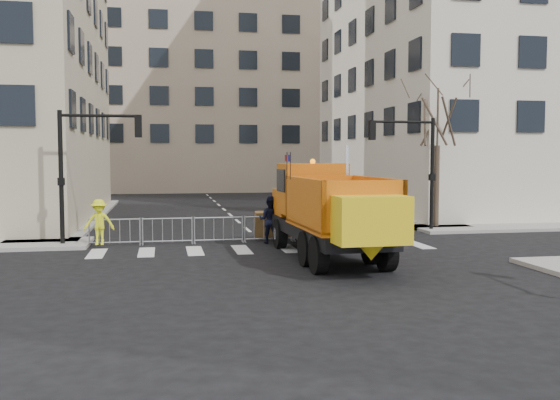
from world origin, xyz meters
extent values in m
plane|color=black|center=(0.00, 0.00, 0.00)|extent=(120.00, 120.00, 0.00)
cube|color=gray|center=(0.00, 8.50, 0.07)|extent=(64.00, 5.00, 0.15)
cube|color=tan|center=(0.00, 52.00, 12.00)|extent=(30.00, 18.00, 24.00)
cylinder|color=black|center=(-8.00, 7.50, 2.70)|extent=(0.18, 0.18, 5.40)
cylinder|color=black|center=(8.50, 9.50, 2.70)|extent=(0.18, 0.18, 5.40)
cube|color=black|center=(1.61, 2.88, 1.00)|extent=(2.65, 7.66, 0.47)
cylinder|color=black|center=(0.42, 5.59, 0.58)|extent=(0.40, 1.17, 1.16)
cylinder|color=black|center=(2.63, 5.65, 0.58)|extent=(0.40, 1.17, 1.16)
cylinder|color=black|center=(0.54, 1.48, 0.58)|extent=(0.40, 1.17, 1.16)
cylinder|color=black|center=(2.75, 1.55, 0.58)|extent=(0.40, 1.17, 1.16)
cylinder|color=black|center=(0.58, 0.11, 0.58)|extent=(0.40, 1.17, 1.16)
cylinder|color=black|center=(2.79, 0.18, 0.58)|extent=(0.40, 1.17, 1.16)
cube|color=#C35A0A|center=(1.51, 6.25, 1.74)|extent=(2.26, 1.75, 1.05)
cube|color=#C35A0A|center=(1.55, 4.88, 2.37)|extent=(2.47, 1.76, 1.90)
cylinder|color=silver|center=(2.68, 4.13, 2.74)|extent=(0.15, 0.15, 2.53)
cube|color=#C35A0A|center=(1.65, 1.41, 2.11)|extent=(2.77, 4.71, 1.74)
cube|color=yellow|center=(1.73, -1.44, 1.79)|extent=(2.14, 1.12, 1.37)
cube|color=brown|center=(1.46, 8.04, 0.69)|extent=(3.39, 0.71, 1.18)
imported|color=black|center=(2.89, 7.00, 0.82)|extent=(0.69, 0.55, 1.65)
imported|color=black|center=(0.27, 7.00, 0.98)|extent=(1.18, 1.08, 1.96)
imported|color=black|center=(2.15, 6.94, 0.86)|extent=(1.09, 0.86, 1.73)
imported|color=#EDF51C|center=(-6.52, 6.82, 1.04)|extent=(1.17, 0.70, 1.78)
cube|color=#A3170C|center=(4.99, 9.55, 0.70)|extent=(0.55, 0.51, 1.10)
camera|label=1|loc=(-4.07, -18.20, 3.59)|focal=40.00mm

